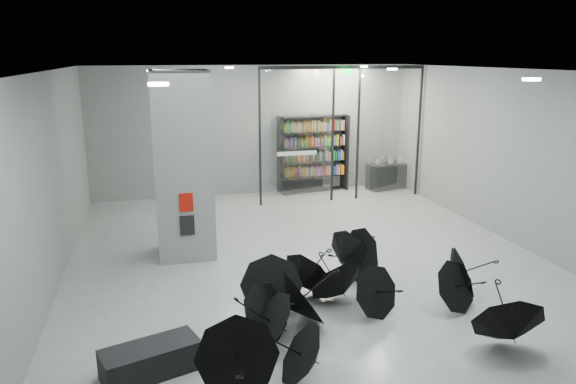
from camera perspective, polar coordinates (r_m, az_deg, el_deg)
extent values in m
plane|color=gray|center=(10.84, 3.56, -9.02)|extent=(14.00, 14.00, 0.00)
cube|color=slate|center=(9.95, 3.92, 12.63)|extent=(10.00, 14.00, 0.02)
cube|color=slate|center=(16.90, -3.69, 6.53)|extent=(10.00, 0.02, 4.00)
cube|color=slate|center=(9.90, -24.95, -0.41)|extent=(0.02, 14.00, 4.00)
cube|color=slate|center=(12.67, 25.80, 2.48)|extent=(0.02, 14.00, 4.00)
cube|color=slate|center=(11.69, -11.14, 2.77)|extent=(1.20, 1.20, 4.00)
cube|color=#A50A07|center=(11.24, -10.78, -1.09)|extent=(0.28, 0.04, 0.38)
cube|color=black|center=(11.38, -10.66, -3.52)|extent=(0.30, 0.03, 0.42)
cube|color=#0CE533|center=(15.75, 6.22, 12.56)|extent=(0.30, 0.06, 0.15)
cube|color=silver|center=(15.67, 0.96, 5.95)|extent=(2.20, 0.02, 3.95)
cube|color=silver|center=(16.67, 10.67, 6.21)|extent=(2.00, 0.02, 3.95)
cube|color=black|center=(15.42, -3.00, 5.79)|extent=(0.06, 0.06, 4.00)
cube|color=black|center=(16.00, 4.78, 6.07)|extent=(0.06, 0.06, 4.00)
cube|color=black|center=(16.28, 7.46, 6.14)|extent=(0.06, 0.06, 4.00)
cube|color=black|center=(17.12, 13.73, 6.26)|extent=(0.06, 0.06, 4.00)
cube|color=black|center=(15.94, 5.98, 13.05)|extent=(5.00, 0.08, 0.10)
cube|color=black|center=(7.99, -14.37, -16.88)|extent=(1.43, 0.95, 0.43)
cube|color=black|center=(17.98, 10.54, 1.68)|extent=(1.49, 0.89, 0.84)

